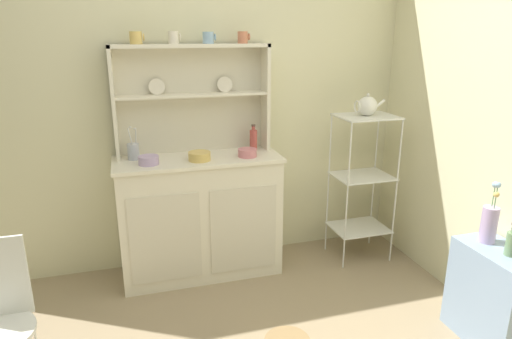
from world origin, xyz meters
TOP-DOWN VIEW (x-y plane):
  - wall_back at (0.00, 1.62)m, footprint 3.84×0.05m
  - hutch_cabinet at (-0.03, 1.37)m, footprint 1.16×0.45m
  - hutch_shelf_unit at (-0.03, 1.53)m, footprint 1.08×0.18m
  - bakers_rack at (1.22, 1.27)m, footprint 0.43×0.34m
  - side_shelf_blue at (1.44, 0.11)m, footprint 0.28×0.48m
  - cup_gold_0 at (-0.38, 1.49)m, footprint 0.09×0.08m
  - cup_cream_1 at (-0.14, 1.49)m, footprint 0.08×0.07m
  - cup_sky_2 at (0.10, 1.49)m, footprint 0.09×0.08m
  - cup_terracotta_3 at (0.34, 1.49)m, footprint 0.08×0.07m
  - bowl_mixing_large at (-0.36, 1.29)m, footprint 0.13×0.13m
  - bowl_floral_medium at (-0.03, 1.29)m, footprint 0.15×0.15m
  - bowl_cream_small at (0.31, 1.29)m, footprint 0.13×0.13m
  - jam_bottle at (0.40, 1.45)m, footprint 0.05×0.05m
  - utensil_jar at (-0.45, 1.45)m, footprint 0.08×0.08m
  - porcelain_teapot at (1.22, 1.27)m, footprint 0.23×0.14m
  - flower_vase at (1.44, 0.23)m, footprint 0.09×0.09m
  - oil_bottle at (1.44, 0.06)m, footprint 0.06×0.06m

SIDE VIEW (x-z plane):
  - side_shelf_blue at x=1.44m, z-range 0.00..0.58m
  - hutch_cabinet at x=-0.03m, z-range 0.01..0.90m
  - oil_bottle at x=1.44m, z-range 0.56..0.74m
  - bakers_rack at x=1.22m, z-range 0.12..1.26m
  - flower_vase at x=1.44m, z-range 0.51..0.88m
  - bowl_cream_small at x=0.31m, z-range 0.89..0.95m
  - bowl_mixing_large at x=-0.36m, z-range 0.89..0.95m
  - bowl_floral_medium at x=-0.03m, z-range 0.89..0.95m
  - utensil_jar at x=-0.45m, z-range 0.83..1.07m
  - jam_bottle at x=0.40m, z-range 0.87..1.07m
  - porcelain_teapot at x=1.22m, z-range 1.13..1.29m
  - wall_back at x=0.00m, z-range 0.00..2.50m
  - hutch_shelf_unit at x=-0.03m, z-range 0.95..1.71m
  - cup_sky_2 at x=0.10m, z-range 1.65..1.73m
  - cup_terracotta_3 at x=0.34m, z-range 1.65..1.73m
  - cup_gold_0 at x=-0.38m, z-range 1.65..1.73m
  - cup_cream_1 at x=-0.14m, z-range 1.65..1.73m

